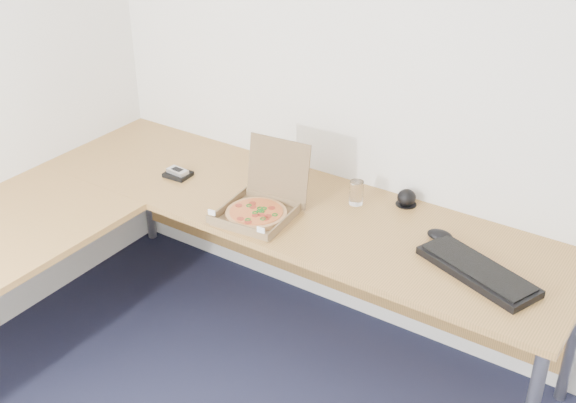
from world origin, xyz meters
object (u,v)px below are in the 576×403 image
Objects in this scene: desk at (174,232)px; wallet at (178,174)px; drinking_glass at (356,193)px; keyboard at (478,271)px; pizza_box at (259,209)px.

desk is 21.41× the size of wallet.
drinking_glass is at bearing 47.47° from desk.
keyboard is 4.13× the size of wallet.
drinking_glass reaches higher than keyboard.
desk is 1.25m from keyboard.
drinking_glass is 0.93× the size of wallet.
pizza_box is at bearing 46.47° from desk.
keyboard is (1.19, 0.37, 0.04)m from desk.
desk is 23.06× the size of drinking_glass.
desk is 0.37m from pizza_box.
wallet is at bearing -158.76° from keyboard.
wallet is at bearing -164.06° from drinking_glass.
drinking_glass is 0.23× the size of keyboard.
desk is 5.19× the size of keyboard.
drinking_glass is (0.29, 0.33, 0.02)m from pizza_box.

